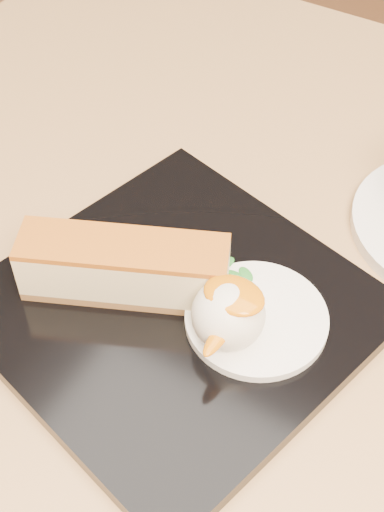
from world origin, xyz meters
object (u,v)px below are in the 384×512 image
Objects in this scene: cheesecake at (124,267)px; ice_cream_scoop at (228,314)px; table at (223,440)px; dessert_plate at (176,311)px.

cheesecake is 3.00× the size of ice_cream_scoop.
cheesecake reaches higher than table.
table is 0.17m from dessert_plate.
table is 3.64× the size of dessert_plate.
dessert_plate is 0.05m from ice_cream_scoop.
ice_cream_scoop is at bearing -24.03° from cheesecake.
table is at bearing -11.48° from cheesecake.
cheesecake is 0.08m from ice_cream_scoop.
cheesecake is at bearing -167.44° from table.
cheesecake reaches higher than dessert_plate.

